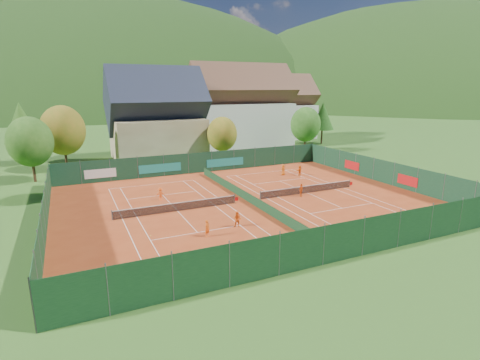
% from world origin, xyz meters
% --- Properties ---
extents(ground, '(600.00, 600.00, 0.00)m').
position_xyz_m(ground, '(0.00, 0.00, -0.02)').
color(ground, '#2C581B').
rests_on(ground, ground).
extents(clay_pad, '(40.00, 32.00, 0.01)m').
position_xyz_m(clay_pad, '(0.00, 0.00, 0.01)').
color(clay_pad, '#9D3717').
rests_on(clay_pad, ground).
extents(court_markings_left, '(11.03, 23.83, 0.00)m').
position_xyz_m(court_markings_left, '(-8.00, 0.00, 0.01)').
color(court_markings_left, white).
rests_on(court_markings_left, ground).
extents(court_markings_right, '(11.03, 23.83, 0.00)m').
position_xyz_m(court_markings_right, '(8.00, 0.00, 0.01)').
color(court_markings_right, white).
rests_on(court_markings_right, ground).
extents(tennis_net_left, '(13.30, 0.10, 1.02)m').
position_xyz_m(tennis_net_left, '(-7.85, 0.00, 0.51)').
color(tennis_net_left, '#59595B').
rests_on(tennis_net_left, ground).
extents(tennis_net_right, '(13.30, 0.10, 1.02)m').
position_xyz_m(tennis_net_right, '(8.15, 0.00, 0.51)').
color(tennis_net_right, '#59595B').
rests_on(tennis_net_right, ground).
extents(court_divider, '(0.03, 28.80, 1.00)m').
position_xyz_m(court_divider, '(0.00, 0.00, 0.50)').
color(court_divider, '#14371C').
rests_on(court_divider, ground).
extents(fence_north, '(40.00, 0.10, 3.00)m').
position_xyz_m(fence_north, '(-0.46, 15.99, 1.47)').
color(fence_north, '#143923').
rests_on(fence_north, ground).
extents(fence_south, '(40.00, 0.04, 3.00)m').
position_xyz_m(fence_south, '(0.00, -16.00, 1.50)').
color(fence_south, '#123319').
rests_on(fence_south, ground).
extents(fence_west, '(0.04, 32.00, 3.00)m').
position_xyz_m(fence_west, '(-20.00, 0.00, 1.50)').
color(fence_west, '#163D1E').
rests_on(fence_west, ground).
extents(fence_east, '(0.09, 32.00, 3.00)m').
position_xyz_m(fence_east, '(20.00, 0.05, 1.48)').
color(fence_east, '#13341E').
rests_on(fence_east, ground).
extents(chalet, '(16.20, 12.00, 16.00)m').
position_xyz_m(chalet, '(-3.00, 30.00, 6.62)').
color(chalet, '#CCBB90').
rests_on(chalet, ground).
extents(hotel_block_a, '(21.60, 11.00, 17.25)m').
position_xyz_m(hotel_block_a, '(16.00, 36.00, 7.38)').
color(hotel_block_a, silver).
rests_on(hotel_block_a, ground).
extents(hotel_block_b, '(17.28, 10.00, 15.50)m').
position_xyz_m(hotel_block_b, '(30.00, 44.00, 6.62)').
color(hotel_block_b, silver).
rests_on(hotel_block_b, ground).
extents(tree_west_front, '(5.72, 5.72, 8.69)m').
position_xyz_m(tree_west_front, '(-22.00, 20.00, 5.39)').
color(tree_west_front, '#4A2C1A').
rests_on(tree_west_front, ground).
extents(tree_west_mid, '(6.44, 6.44, 9.78)m').
position_xyz_m(tree_west_mid, '(-18.00, 26.00, 6.07)').
color(tree_west_mid, '#402617').
rests_on(tree_west_mid, ground).
extents(tree_west_back, '(5.60, 5.60, 10.00)m').
position_xyz_m(tree_west_back, '(-24.00, 34.00, 6.74)').
color(tree_west_back, '#442D18').
rests_on(tree_west_back, ground).
extents(tree_center, '(5.01, 5.01, 7.60)m').
position_xyz_m(tree_center, '(6.00, 22.00, 4.72)').
color(tree_center, '#492C1A').
rests_on(tree_center, ground).
extents(tree_east_front, '(5.72, 5.72, 8.69)m').
position_xyz_m(tree_east_front, '(24.00, 24.00, 5.39)').
color(tree_east_front, '#453118').
rests_on(tree_east_front, ground).
extents(tree_east_mid, '(5.04, 5.04, 9.00)m').
position_xyz_m(tree_east_mid, '(34.00, 32.00, 6.06)').
color(tree_east_mid, '#432A18').
rests_on(tree_east_mid, ground).
extents(tree_east_back, '(7.15, 7.15, 10.86)m').
position_xyz_m(tree_east_back, '(26.00, 40.00, 6.74)').
color(tree_east_back, '#452A18').
rests_on(tree_east_back, ground).
extents(mountain_backdrop, '(820.00, 530.00, 242.00)m').
position_xyz_m(mountain_backdrop, '(28.54, 233.48, -39.64)').
color(mountain_backdrop, black).
rests_on(mountain_backdrop, ground).
extents(ball_hopper, '(0.34, 0.34, 0.80)m').
position_xyz_m(ball_hopper, '(12.71, -12.25, 0.56)').
color(ball_hopper, slate).
rests_on(ball_hopper, ground).
extents(loose_ball_0, '(0.07, 0.07, 0.07)m').
position_xyz_m(loose_ball_0, '(-11.90, -5.42, 0.03)').
color(loose_ball_0, '#CCD833').
rests_on(loose_ball_0, ground).
extents(loose_ball_1, '(0.07, 0.07, 0.07)m').
position_xyz_m(loose_ball_1, '(3.46, -9.38, 0.03)').
color(loose_ball_1, '#CCD833').
rests_on(loose_ball_1, ground).
extents(loose_ball_2, '(0.07, 0.07, 0.07)m').
position_xyz_m(loose_ball_2, '(-0.57, 2.26, 0.03)').
color(loose_ball_2, '#CCD833').
rests_on(loose_ball_2, ground).
extents(loose_ball_3, '(0.07, 0.07, 0.07)m').
position_xyz_m(loose_ball_3, '(-6.16, 6.40, 0.03)').
color(loose_ball_3, '#CCD833').
rests_on(loose_ball_3, ground).
extents(player_left_near, '(0.65, 0.58, 1.50)m').
position_xyz_m(player_left_near, '(-7.53, -7.62, 0.75)').
color(player_left_near, orange).
rests_on(player_left_near, ground).
extents(player_left_mid, '(0.92, 0.89, 1.50)m').
position_xyz_m(player_left_mid, '(-4.28, -6.68, 0.75)').
color(player_left_mid, '#E05813').
rests_on(player_left_mid, ground).
extents(player_left_far, '(1.08, 0.86, 1.47)m').
position_xyz_m(player_left_far, '(-8.68, 4.46, 0.73)').
color(player_left_far, '#F85716').
rests_on(player_left_far, ground).
extents(player_right_near, '(0.96, 0.79, 1.53)m').
position_xyz_m(player_right_near, '(6.48, -0.89, 0.77)').
color(player_right_near, '#D85213').
rests_on(player_right_near, ground).
extents(player_right_far_a, '(0.86, 0.68, 1.54)m').
position_xyz_m(player_right_far_a, '(10.25, 9.29, 0.77)').
color(player_right_far_a, orange).
rests_on(player_right_far_a, ground).
extents(player_right_far_b, '(1.46, 0.98, 1.51)m').
position_xyz_m(player_right_far_b, '(12.17, 7.98, 0.76)').
color(player_right_far_b, orange).
rests_on(player_right_far_b, ground).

